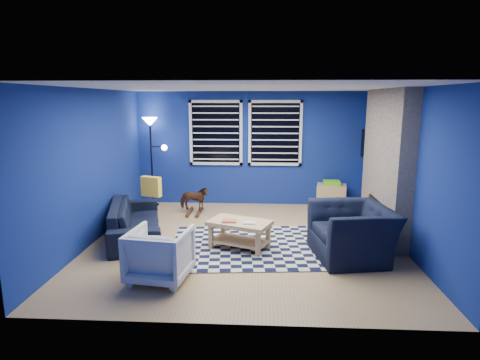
{
  "coord_description": "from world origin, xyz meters",
  "views": [
    {
      "loc": [
        0.27,
        -6.32,
        2.33
      ],
      "look_at": [
        -0.1,
        0.3,
        0.99
      ],
      "focal_mm": 30.0,
      "sensor_mm": 36.0,
      "label": 1
    }
  ],
  "objects_px": {
    "tv": "(368,145)",
    "armchair_bent": "(160,254)",
    "sofa": "(135,220)",
    "rocking_horse": "(194,199)",
    "armchair_big": "(352,232)",
    "floor_lamp": "(151,134)",
    "cabinet": "(331,196)",
    "coffee_table": "(240,229)"
  },
  "relations": [
    {
      "from": "floor_lamp",
      "to": "armchair_big",
      "type": "bearing_deg",
      "value": -36.93
    },
    {
      "from": "tv",
      "to": "cabinet",
      "type": "height_order",
      "value": "tv"
    },
    {
      "from": "sofa",
      "to": "floor_lamp",
      "type": "height_order",
      "value": "floor_lamp"
    },
    {
      "from": "armchair_big",
      "to": "armchair_bent",
      "type": "relative_size",
      "value": 1.57
    },
    {
      "from": "armchair_bent",
      "to": "cabinet",
      "type": "relative_size",
      "value": 1.13
    },
    {
      "from": "armchair_big",
      "to": "armchair_bent",
      "type": "height_order",
      "value": "armchair_big"
    },
    {
      "from": "tv",
      "to": "floor_lamp",
      "type": "height_order",
      "value": "floor_lamp"
    },
    {
      "from": "sofa",
      "to": "coffee_table",
      "type": "bearing_deg",
      "value": -120.21
    },
    {
      "from": "tv",
      "to": "sofa",
      "type": "height_order",
      "value": "tv"
    },
    {
      "from": "tv",
      "to": "cabinet",
      "type": "xyz_separation_m",
      "value": [
        -0.66,
        0.25,
        -1.13
      ]
    },
    {
      "from": "tv",
      "to": "cabinet",
      "type": "distance_m",
      "value": 1.34
    },
    {
      "from": "armchair_big",
      "to": "cabinet",
      "type": "bearing_deg",
      "value": 167.28
    },
    {
      "from": "rocking_horse",
      "to": "cabinet",
      "type": "xyz_separation_m",
      "value": [
        2.9,
        0.65,
        -0.06
      ]
    },
    {
      "from": "sofa",
      "to": "floor_lamp",
      "type": "distance_m",
      "value": 2.48
    },
    {
      "from": "armchair_bent",
      "to": "tv",
      "type": "bearing_deg",
      "value": -127.25
    },
    {
      "from": "tv",
      "to": "armchair_bent",
      "type": "xyz_separation_m",
      "value": [
        -3.49,
        -3.47,
        -1.05
      ]
    },
    {
      "from": "tv",
      "to": "armchair_big",
      "type": "relative_size",
      "value": 0.83
    },
    {
      "from": "armchair_big",
      "to": "coffee_table",
      "type": "distance_m",
      "value": 1.71
    },
    {
      "from": "cabinet",
      "to": "sofa",
      "type": "bearing_deg",
      "value": -140.08
    },
    {
      "from": "armchair_bent",
      "to": "rocking_horse",
      "type": "distance_m",
      "value": 3.07
    },
    {
      "from": "coffee_table",
      "to": "floor_lamp",
      "type": "distance_m",
      "value": 3.51
    },
    {
      "from": "armchair_big",
      "to": "floor_lamp",
      "type": "distance_m",
      "value": 4.83
    },
    {
      "from": "tv",
      "to": "coffee_table",
      "type": "distance_m",
      "value": 3.58
    },
    {
      "from": "rocking_horse",
      "to": "tv",
      "type": "bearing_deg",
      "value": -81.6
    },
    {
      "from": "rocking_horse",
      "to": "armchair_big",
      "type": "bearing_deg",
      "value": -126.41
    },
    {
      "from": "armchair_bent",
      "to": "rocking_horse",
      "type": "bearing_deg",
      "value": -80.74
    },
    {
      "from": "sofa",
      "to": "cabinet",
      "type": "xyz_separation_m",
      "value": [
        3.67,
        2.11,
        -0.03
      ]
    },
    {
      "from": "armchair_big",
      "to": "cabinet",
      "type": "distance_m",
      "value": 2.83
    },
    {
      "from": "tv",
      "to": "sofa",
      "type": "relative_size",
      "value": 0.49
    },
    {
      "from": "cabinet",
      "to": "armchair_big",
      "type": "bearing_deg",
      "value": -83.35
    },
    {
      "from": "armchair_bent",
      "to": "floor_lamp",
      "type": "xyz_separation_m",
      "value": [
        -1.08,
        3.72,
        1.24
      ]
    },
    {
      "from": "sofa",
      "to": "rocking_horse",
      "type": "height_order",
      "value": "sofa"
    },
    {
      "from": "sofa",
      "to": "cabinet",
      "type": "relative_size",
      "value": 3.01
    },
    {
      "from": "tv",
      "to": "floor_lamp",
      "type": "relative_size",
      "value": 0.51
    },
    {
      "from": "armchair_bent",
      "to": "cabinet",
      "type": "height_order",
      "value": "armchair_bent"
    },
    {
      "from": "armchair_big",
      "to": "armchair_bent",
      "type": "distance_m",
      "value": 2.81
    },
    {
      "from": "rocking_horse",
      "to": "coffee_table",
      "type": "relative_size",
      "value": 0.55
    },
    {
      "from": "sofa",
      "to": "coffee_table",
      "type": "height_order",
      "value": "sofa"
    },
    {
      "from": "coffee_table",
      "to": "floor_lamp",
      "type": "bearing_deg",
      "value": 128.86
    },
    {
      "from": "armchair_big",
      "to": "sofa",
      "type": "bearing_deg",
      "value": -110.8
    },
    {
      "from": "sofa",
      "to": "tv",
      "type": "bearing_deg",
      "value": -83.09
    },
    {
      "from": "floor_lamp",
      "to": "armchair_bent",
      "type": "bearing_deg",
      "value": -73.78
    }
  ]
}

